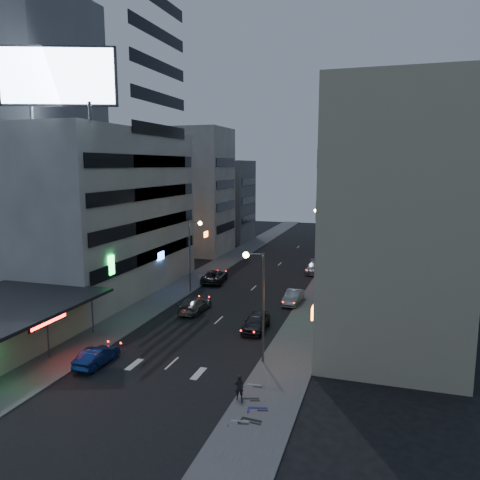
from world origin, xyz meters
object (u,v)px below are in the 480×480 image
at_px(scooter_silver_b, 262,378).
at_px(road_car_silver, 195,304).
at_px(scooter_blue, 268,399).
at_px(scooter_black_b, 260,390).
at_px(person, 239,387).
at_px(parked_car_right_near, 256,322).
at_px(scooter_silver_a, 249,412).
at_px(parked_car_right_mid, 293,297).
at_px(parked_car_left, 215,276).
at_px(parked_car_right_far, 314,267).
at_px(scooter_black_a, 263,412).
at_px(road_car_blue, 97,356).

bearing_deg(scooter_silver_b, road_car_silver, 31.14).
distance_m(scooter_blue, scooter_black_b, 1.23).
xyz_separation_m(person, scooter_black_b, (1.15, 0.51, -0.25)).
bearing_deg(scooter_black_b, road_car_silver, 17.90).
xyz_separation_m(parked_car_right_near, scooter_silver_a, (3.53, -14.34, -0.14)).
relative_size(parked_car_right_mid, parked_car_left, 0.79).
bearing_deg(parked_car_right_mid, parked_car_left, 153.68).
distance_m(parked_car_right_far, scooter_blue, 36.20).
distance_m(scooter_black_a, scooter_silver_a, 0.78).
relative_size(parked_car_left, road_car_silver, 1.10).
distance_m(road_car_blue, scooter_blue, 13.41).
xyz_separation_m(parked_car_left, parked_car_right_far, (10.91, 8.68, -0.02)).
distance_m(scooter_black_a, scooter_silver_b, 4.35).
distance_m(parked_car_right_near, road_car_silver, 7.87).
bearing_deg(scooter_black_a, scooter_black_b, 24.01).
bearing_deg(scooter_silver_a, scooter_blue, -33.80).
distance_m(parked_car_right_near, scooter_black_b, 12.16).
bearing_deg(parked_car_right_near, person, -80.06).
height_order(person, scooter_silver_b, person).
distance_m(road_car_blue, person, 11.46).
height_order(person, scooter_silver_a, person).
bearing_deg(parked_car_left, parked_car_right_near, 114.70).
xyz_separation_m(road_car_silver, scooter_silver_b, (10.28, -13.25, -0.11)).
bearing_deg(parked_car_right_near, road_car_blue, -131.93).
height_order(parked_car_right_near, scooter_black_b, parked_car_right_near).
xyz_separation_m(parked_car_right_mid, scooter_black_a, (2.70, -22.84, -0.04)).
bearing_deg(road_car_silver, scooter_blue, 126.34).
height_order(parked_car_right_mid, person, person).
distance_m(road_car_blue, scooter_black_b, 12.52).
relative_size(parked_car_right_near, scooter_black_b, 2.67).
distance_m(parked_car_right_mid, scooter_silver_b, 18.71).
xyz_separation_m(parked_car_right_far, scooter_silver_b, (1.56, -33.42, -0.13)).
xyz_separation_m(parked_car_right_near, road_car_silver, (-7.14, 3.30, -0.05)).
bearing_deg(road_car_blue, parked_car_right_far, -106.89).
relative_size(parked_car_right_near, scooter_blue, 2.58).
height_order(road_car_silver, scooter_black_a, road_car_silver).
relative_size(person, scooter_silver_a, 0.92).
xyz_separation_m(parked_car_left, scooter_silver_a, (12.86, -29.12, -0.13)).
xyz_separation_m(parked_car_right_near, scooter_black_a, (4.28, -14.15, -0.10)).
distance_m(scooter_black_a, scooter_blue, 1.53).
bearing_deg(scooter_black_b, road_car_blue, 66.34).
height_order(person, scooter_black_b, person).
bearing_deg(parked_car_left, scooter_blue, 108.70).
bearing_deg(parked_car_left, scooter_black_b, 108.20).
xyz_separation_m(parked_car_right_mid, parked_car_right_far, (0.00, 14.78, 0.03)).
height_order(scooter_silver_a, scooter_black_b, scooter_black_b).
bearing_deg(person, scooter_black_a, 106.40).
bearing_deg(scooter_blue, scooter_silver_a, 145.12).
distance_m(parked_car_right_mid, scooter_black_a, 23.00).
height_order(parked_car_right_near, road_car_blue, parked_car_right_near).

